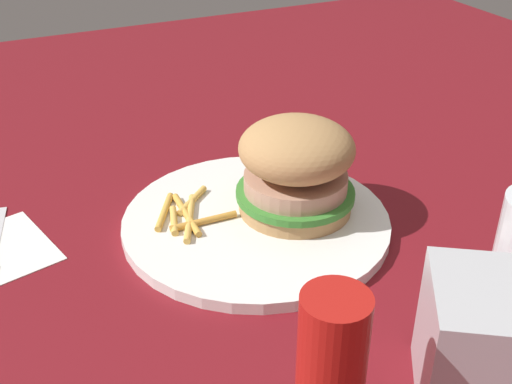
# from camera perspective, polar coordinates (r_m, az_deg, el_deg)

# --- Properties ---
(ground_plane) EXTENTS (1.60, 1.60, 0.00)m
(ground_plane) POSITION_cam_1_polar(r_m,az_deg,el_deg) (0.66, 2.01, -3.78)
(ground_plane) COLOR maroon
(plate) EXTENTS (0.28, 0.28, 0.01)m
(plate) POSITION_cam_1_polar(r_m,az_deg,el_deg) (0.67, 0.00, -2.65)
(plate) COLOR white
(plate) RESTS_ON ground_plane
(sandwich) EXTENTS (0.12, 0.12, 0.10)m
(sandwich) POSITION_cam_1_polar(r_m,az_deg,el_deg) (0.66, 3.55, 2.27)
(sandwich) COLOR tan
(sandwich) RESTS_ON plate
(fries_pile) EXTENTS (0.09, 0.09, 0.01)m
(fries_pile) POSITION_cam_1_polar(r_m,az_deg,el_deg) (0.67, -6.20, -1.99)
(fries_pile) COLOR gold
(fries_pile) RESTS_ON plate
(napkin_dispenser) EXTENTS (0.10, 0.11, 0.10)m
(napkin_dispenser) POSITION_cam_1_polar(r_m,az_deg,el_deg) (0.49, 18.07, -12.61)
(napkin_dispenser) COLOR #B7BABF
(napkin_dispenser) RESTS_ON ground_plane
(ketchup_bottle) EXTENTS (0.04, 0.04, 0.13)m
(ketchup_bottle) POSITION_cam_1_polar(r_m,az_deg,el_deg) (0.43, 6.56, -16.02)
(ketchup_bottle) COLOR #B21914
(ketchup_bottle) RESTS_ON ground_plane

